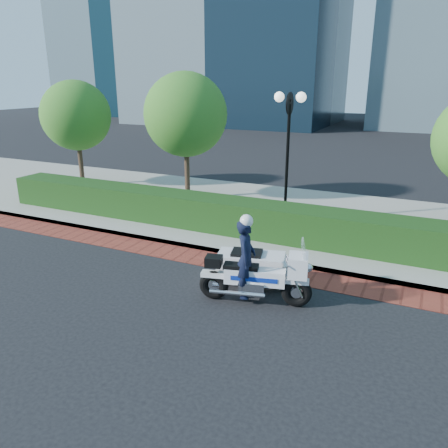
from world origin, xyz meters
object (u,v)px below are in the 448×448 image
at_px(tree_a, 76,116).
at_px(tree_b, 186,115).
at_px(lamppost, 288,138).
at_px(police_motorcycle, 252,267).

distance_m(tree_a, tree_b, 5.50).
bearing_deg(tree_a, tree_b, 0.00).
xyz_separation_m(lamppost, tree_b, (-4.50, 1.30, 0.48)).
relative_size(tree_a, police_motorcycle, 1.83).
height_order(tree_a, police_motorcycle, tree_a).
bearing_deg(police_motorcycle, lamppost, 85.58).
distance_m(lamppost, tree_a, 10.09).
xyz_separation_m(lamppost, tree_a, (-10.00, 1.30, 0.26)).
bearing_deg(lamppost, tree_b, 163.89).
relative_size(tree_a, tree_b, 0.94).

